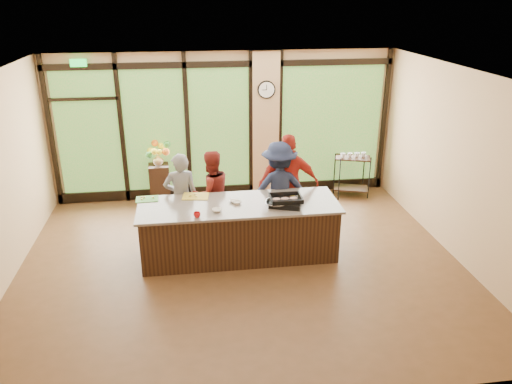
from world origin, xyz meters
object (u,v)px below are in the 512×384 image
object	(u,v)px
cook_right	(279,189)
roasting_pan	(286,203)
bar_cart	(352,170)
cook_left	(181,198)
island_base	(239,231)
flower_stand	(160,184)

from	to	relation	value
cook_right	roasting_pan	size ratio (longest dim) A/B	3.46
bar_cart	cook_right	bearing A→B (deg)	-122.90
cook_left	roasting_pan	size ratio (longest dim) A/B	3.22
cook_right	roasting_pan	bearing A→B (deg)	85.89
cook_left	roasting_pan	distance (m)	1.86
roasting_pan	bar_cart	world-z (taller)	roasting_pan
island_base	bar_cart	distance (m)	3.44
flower_stand	bar_cart	distance (m)	4.01
island_base	cook_right	bearing A→B (deg)	41.99
cook_left	cook_right	xyz separation A→B (m)	(1.70, 0.02, 0.06)
island_base	flower_stand	size ratio (longest dim) A/B	3.82
cook_left	island_base	bearing A→B (deg)	137.78
flower_stand	bar_cart	xyz separation A→B (m)	(4.00, -0.23, 0.17)
island_base	cook_left	distance (m)	1.20
cook_left	flower_stand	distance (m)	1.86
cook_right	roasting_pan	xyz separation A→B (m)	(-0.06, -0.87, 0.11)
island_base	flower_stand	world-z (taller)	island_base
cook_left	cook_right	size ratio (longest dim) A/B	0.93
bar_cart	flower_stand	bearing A→B (deg)	-165.58
island_base	roasting_pan	xyz separation A→B (m)	(0.73, -0.16, 0.52)
cook_left	bar_cart	xyz separation A→B (m)	(3.54, 1.53, -0.22)
cook_right	bar_cart	xyz separation A→B (m)	(1.84, 1.51, -0.27)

